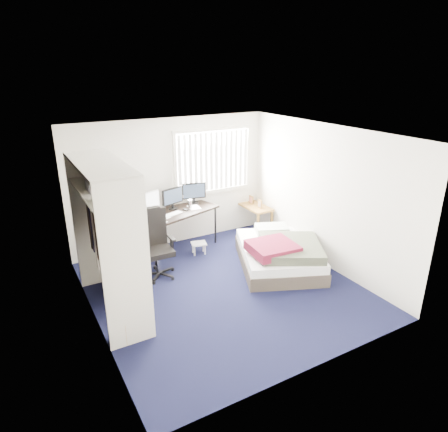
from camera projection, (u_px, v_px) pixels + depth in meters
ground at (224, 288)px, 6.47m from camera, size 4.20×4.20×0.00m
room_shell at (224, 200)px, 5.94m from camera, size 4.20×4.20×4.20m
window_assembly at (213, 161)px, 7.99m from camera, size 1.72×0.09×1.32m
closet at (108, 225)px, 5.45m from camera, size 0.64×1.84×2.22m
desk at (175, 210)px, 7.57m from camera, size 1.78×1.22×1.26m
office_chair at (157, 250)px, 6.77m from camera, size 0.57×0.57×1.19m
footstool at (199, 245)px, 7.62m from camera, size 0.32×0.28×0.23m
nightstand at (254, 208)px, 8.55m from camera, size 0.45×0.87×0.77m
bed at (280, 253)px, 7.11m from camera, size 1.91×2.14×0.59m
pine_box at (132, 324)px, 5.33m from camera, size 0.49×0.43×0.31m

